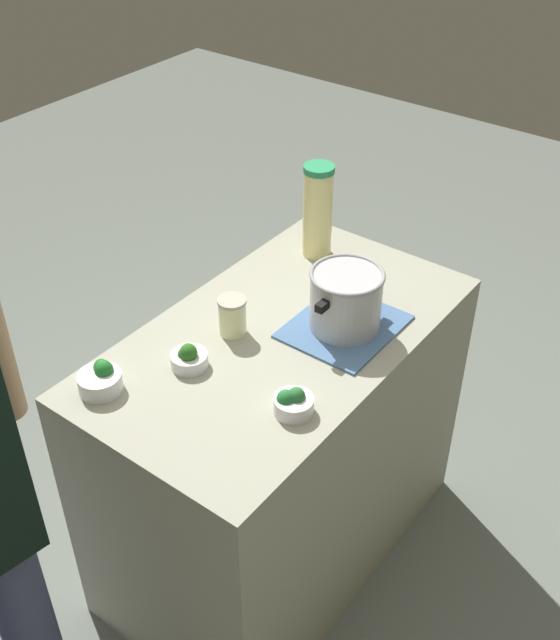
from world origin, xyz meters
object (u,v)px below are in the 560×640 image
Objects in this scene: broccoli_bowl_center at (293,403)px; broccoli_bowl_back at (189,357)px; cooking_pot at (346,299)px; lemonade_pitcher at (318,211)px; mason_jar at (232,316)px; broccoli_bowl_front at (101,379)px.

broccoli_bowl_center is 0.33m from broccoli_bowl_back.
broccoli_bowl_back is (0.03, -0.33, 0.00)m from broccoli_bowl_center.
cooking_pot is 0.89× the size of lemonade_pitcher.
mason_jar is 0.37m from broccoli_bowl_center.
lemonade_pitcher is 0.52m from mason_jar.
cooking_pot is 2.75× the size of broccoli_bowl_back.
cooking_pot reaches higher than mason_jar.
cooking_pot is at bearing 131.32° from mason_jar.
mason_jar is 0.19m from broccoli_bowl_back.
cooking_pot is at bearing 148.98° from broccoli_bowl_back.
broccoli_bowl_back is (-0.21, 0.12, -0.00)m from broccoli_bowl_front.
mason_jar is (0.50, 0.06, -0.10)m from lemonade_pitcher.
lemonade_pitcher is (-0.29, -0.30, 0.06)m from cooking_pot.
broccoli_bowl_center is (0.67, 0.39, -0.13)m from lemonade_pitcher.
mason_jar is 1.14× the size of broccoli_bowl_center.
cooking_pot is at bearing 46.19° from lemonade_pitcher.
cooking_pot is 2.40× the size of broccoli_bowl_front.
broccoli_bowl_front reaches higher than broccoli_bowl_center.
cooking_pot reaches higher than broccoli_bowl_center.
broccoli_bowl_center is 1.01× the size of broccoli_bowl_back.
broccoli_bowl_center is at bearing 64.06° from mason_jar.
lemonade_pitcher reaches higher than broccoli_bowl_front.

